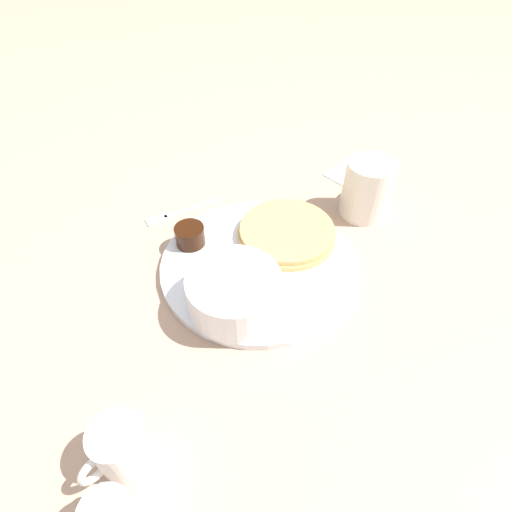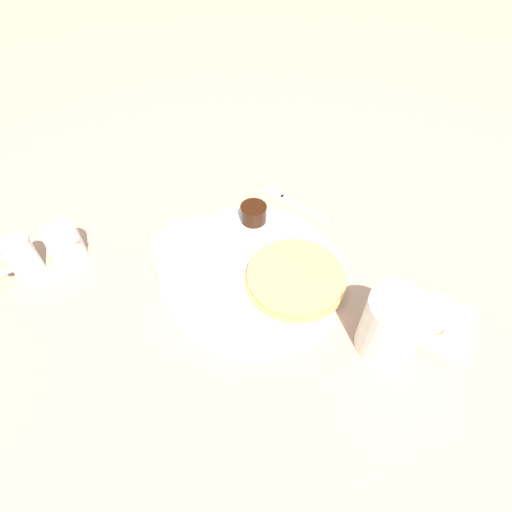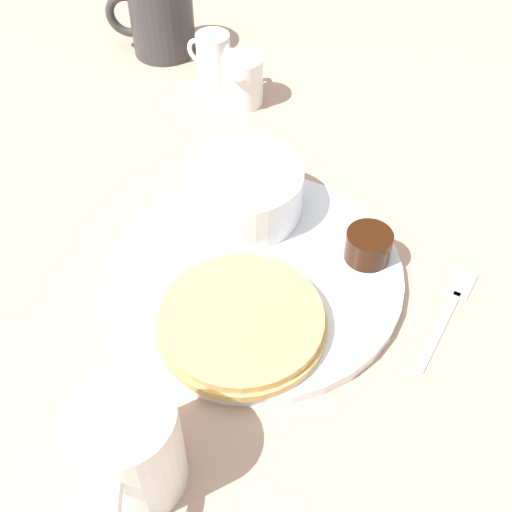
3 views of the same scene
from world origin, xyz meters
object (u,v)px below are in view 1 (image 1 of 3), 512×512
at_px(bowl, 234,291).
at_px(creamer_pitcher_near, 120,446).
at_px(coffee_mug, 367,188).
at_px(plate, 258,264).
at_px(fork, 175,213).

distance_m(bowl, creamer_pitcher_near, 0.22).
distance_m(coffee_mug, creamer_pitcher_near, 0.51).
xyz_separation_m(coffee_mug, creamer_pitcher_near, (0.02, -0.51, -0.02)).
height_order(plate, creamer_pitcher_near, creamer_pitcher_near).
distance_m(bowl, fork, 0.23).
relative_size(plate, coffee_mug, 2.57).
bearing_deg(creamer_pitcher_near, bowl, 101.15).
height_order(bowl, coffee_mug, coffee_mug).
distance_m(plate, fork, 0.19).
relative_size(bowl, coffee_mug, 1.10).
bearing_deg(bowl, creamer_pitcher_near, -78.85).
height_order(plate, bowl, bowl).
relative_size(creamer_pitcher_near, fork, 0.60).
xyz_separation_m(creamer_pitcher_near, fork, (-0.26, 0.30, -0.03)).
bearing_deg(fork, bowl, -21.40).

